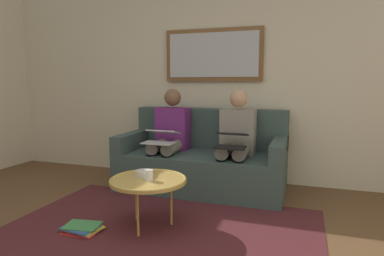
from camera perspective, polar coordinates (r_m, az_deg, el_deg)
wall_rear at (r=4.31m, az=3.88°, el=8.78°), size 6.00×0.12×2.60m
area_rug at (r=2.92m, az=-5.60°, el=-16.85°), size 2.60×1.80×0.01m
couch at (r=3.95m, az=1.95°, el=-5.53°), size 1.86×0.90×0.90m
framed_mirror at (r=4.23m, az=3.58°, el=12.19°), size 1.22×0.05×0.64m
coffee_table at (r=2.87m, az=-7.41°, el=-8.81°), size 0.64×0.64×0.43m
cup at (r=2.82m, az=-7.30°, el=-7.87°), size 0.07×0.07×0.09m
bowl at (r=2.96m, az=-8.12°, el=-7.58°), size 0.15×0.15×0.05m
person_left at (r=3.74m, az=7.47°, el=-1.73°), size 0.38×0.58×1.14m
laptop_black at (r=3.50m, az=6.69°, el=-1.99°), size 0.31×0.36×0.15m
person_right at (r=3.96m, az=-3.78°, el=-1.15°), size 0.38×0.58×1.14m
laptop_silver at (r=3.73m, az=-5.24°, el=-1.45°), size 0.34×0.33×0.14m
magazine_stack at (r=3.02m, az=-18.01°, el=-15.77°), size 0.33×0.27×0.05m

